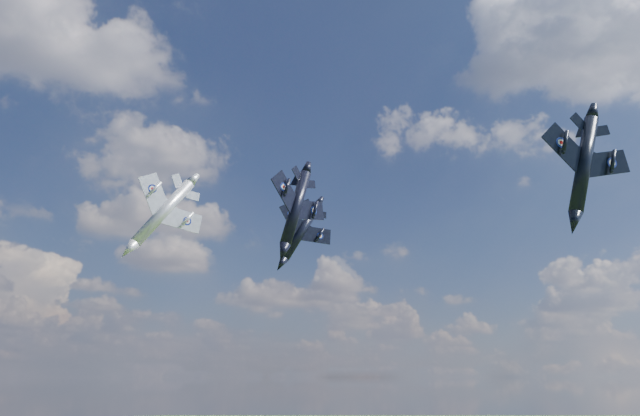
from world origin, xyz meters
name	(u,v)px	position (x,y,z in m)	size (l,w,h in m)	color
jet_lead_navy	(296,208)	(-0.23, 9.40, 80.22)	(10.82, 15.09, 3.12)	black
jet_right_navy	(584,164)	(22.54, -16.91, 80.97)	(11.24, 15.67, 3.24)	black
jet_high_navy	(301,231)	(11.21, 35.80, 83.73)	(11.76, 16.39, 3.39)	black
jet_left_silver	(163,212)	(-15.07, 22.06, 81.10)	(11.79, 16.43, 3.40)	#9EA0A8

